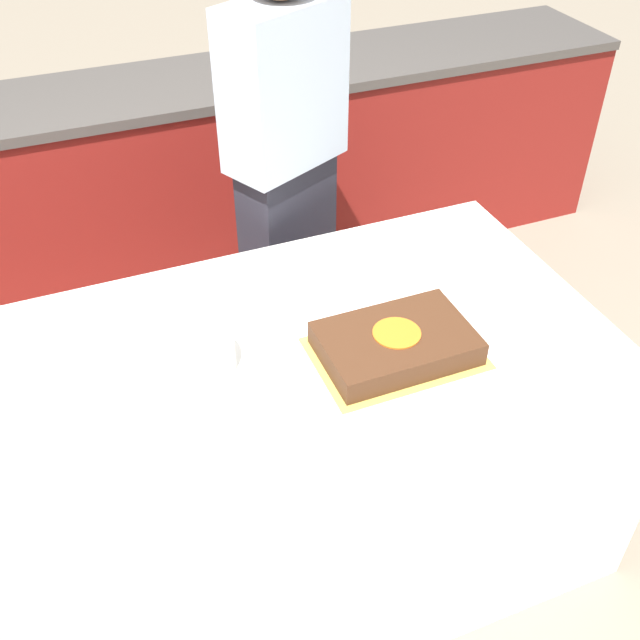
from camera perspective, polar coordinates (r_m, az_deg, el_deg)
name	(u,v)px	position (r m, az deg, el deg)	size (l,w,h in m)	color
ground_plane	(270,540)	(2.55, -3.85, -16.38)	(14.00, 14.00, 0.00)	gray
back_counter	(147,190)	(3.42, -13.07, 9.64)	(4.40, 0.58, 0.92)	maroon
dining_table	(264,463)	(2.24, -4.28, -10.79)	(1.95, 1.04, 0.77)	white
cake	(396,344)	(1.97, 5.80, -1.82)	(0.44, 0.30, 0.07)	gold
plate_stack	(194,355)	(1.94, -9.58, -2.63)	(0.21, 0.21, 0.09)	white
side_plate_near_cake	(360,290)	(2.20, 3.10, 2.32)	(0.19, 0.19, 0.00)	white
person_cutting_cake	(286,182)	(2.57, -2.58, 10.50)	(0.44, 0.35, 1.66)	#282833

